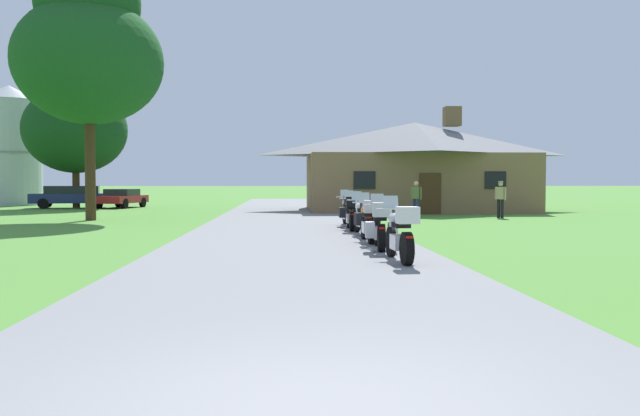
# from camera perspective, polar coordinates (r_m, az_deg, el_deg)

# --- Properties ---
(ground_plane) EXTENTS (500.00, 500.00, 0.00)m
(ground_plane) POSITION_cam_1_polar(r_m,az_deg,el_deg) (24.46, -2.68, -1.60)
(ground_plane) COLOR #4C8433
(asphalt_driveway) EXTENTS (6.40, 80.00, 0.06)m
(asphalt_driveway) POSITION_cam_1_polar(r_m,az_deg,el_deg) (22.47, -2.64, -1.87)
(asphalt_driveway) COLOR slate
(asphalt_driveway) RESTS_ON ground
(motorcycle_silver_nearest_to_camera) EXTENTS (0.66, 2.08, 1.30)m
(motorcycle_silver_nearest_to_camera) POSITION_cam_1_polar(r_m,az_deg,el_deg) (13.20, 6.94, -2.22)
(motorcycle_silver_nearest_to_camera) COLOR black
(motorcycle_silver_nearest_to_camera) RESTS_ON asphalt_driveway
(motorcycle_red_second_in_row) EXTENTS (0.80, 2.08, 1.30)m
(motorcycle_red_second_in_row) POSITION_cam_1_polar(r_m,az_deg,el_deg) (15.50, 5.20, -1.59)
(motorcycle_red_second_in_row) COLOR black
(motorcycle_red_second_in_row) RESTS_ON asphalt_driveway
(motorcycle_orange_third_in_row) EXTENTS (0.66, 2.08, 1.30)m
(motorcycle_orange_third_in_row) POSITION_cam_1_polar(r_m,az_deg,el_deg) (17.45, 4.21, -1.12)
(motorcycle_orange_third_in_row) COLOR black
(motorcycle_orange_third_in_row) RESTS_ON asphalt_driveway
(motorcycle_white_fourth_in_row) EXTENTS (0.85, 2.08, 1.30)m
(motorcycle_white_fourth_in_row) POSITION_cam_1_polar(r_m,az_deg,el_deg) (19.88, 3.80, -0.74)
(motorcycle_white_fourth_in_row) COLOR black
(motorcycle_white_fourth_in_row) RESTS_ON asphalt_driveway
(motorcycle_orange_fifth_in_row) EXTENTS (0.66, 2.08, 1.30)m
(motorcycle_orange_fifth_in_row) POSITION_cam_1_polar(r_m,az_deg,el_deg) (21.81, 2.68, -0.44)
(motorcycle_orange_fifth_in_row) COLOR black
(motorcycle_orange_fifth_in_row) RESTS_ON asphalt_driveway
(motorcycle_silver_farthest_in_row) EXTENTS (0.73, 2.08, 1.30)m
(motorcycle_silver_farthest_in_row) POSITION_cam_1_polar(r_m,az_deg,el_deg) (23.93, 2.43, -0.23)
(motorcycle_silver_farthest_in_row) COLOR black
(motorcycle_silver_farthest_in_row) RESTS_ON asphalt_driveway
(stone_lodge) EXTENTS (12.74, 8.75, 5.93)m
(stone_lodge) POSITION_cam_1_polar(r_m,az_deg,el_deg) (38.10, 8.15, 3.66)
(stone_lodge) COLOR brown
(stone_lodge) RESTS_ON ground
(bystander_olive_shirt_near_lodge) EXTENTS (0.48, 0.38, 1.67)m
(bystander_olive_shirt_near_lodge) POSITION_cam_1_polar(r_m,az_deg,el_deg) (31.01, 8.30, 0.92)
(bystander_olive_shirt_near_lodge) COLOR navy
(bystander_olive_shirt_near_lodge) RESTS_ON ground
(bystander_tan_shirt_beside_signpost) EXTENTS (0.41, 0.42, 1.69)m
(bystander_tan_shirt_beside_signpost) POSITION_cam_1_polar(r_m,az_deg,el_deg) (31.11, 15.32, 0.90)
(bystander_tan_shirt_beside_signpost) COLOR black
(bystander_tan_shirt_beside_signpost) RESTS_ON ground
(tree_left_near) EXTENTS (6.27, 6.27, 11.62)m
(tree_left_near) POSITION_cam_1_polar(r_m,az_deg,el_deg) (30.50, -19.36, 13.22)
(tree_left_near) COLOR #422D19
(tree_left_near) RESTS_ON ground
(tree_left_far) EXTENTS (6.33, 6.33, 9.81)m
(tree_left_far) POSITION_cam_1_polar(r_m,az_deg,el_deg) (44.24, -20.39, 7.33)
(tree_left_far) COLOR #422D19
(tree_left_far) RESTS_ON ground
(metal_silo_distant) EXTENTS (4.48, 4.48, 8.49)m
(metal_silo_distant) POSITION_cam_1_polar(r_m,az_deg,el_deg) (51.89, -25.24, 4.92)
(metal_silo_distant) COLOR #B2B7BC
(metal_silo_distant) RESTS_ON ground
(parked_navy_suv_far_left) EXTENTS (4.88, 2.74, 1.40)m
(parked_navy_suv_far_left) POSITION_cam_1_polar(r_m,az_deg,el_deg) (44.53, -20.76, 1.00)
(parked_navy_suv_far_left) COLOR navy
(parked_navy_suv_far_left) RESTS_ON ground
(parked_red_sedan_far_left) EXTENTS (2.70, 4.50, 1.20)m
(parked_red_sedan_far_left) POSITION_cam_1_polar(r_m,az_deg,el_deg) (43.86, -16.76, 0.85)
(parked_red_sedan_far_left) COLOR maroon
(parked_red_sedan_far_left) RESTS_ON ground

